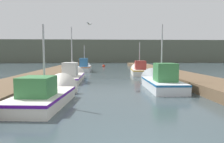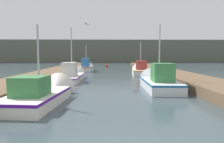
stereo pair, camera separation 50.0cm
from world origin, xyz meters
name	(u,v)px [view 1 (the left image)]	position (x,y,z in m)	size (l,w,h in m)	color
dock_left	(51,73)	(-5.73, 16.00, 0.27)	(2.93, 40.00, 0.55)	brown
dock_right	(167,73)	(5.73, 16.00, 0.27)	(2.93, 40.00, 0.55)	brown
distant_shore_ridge	(105,52)	(0.00, 57.28, 3.07)	(120.00, 16.00, 6.13)	#565B4C
fishing_boat_0	(49,94)	(-3.08, 5.20, 0.36)	(2.16, 4.88, 3.92)	silver
fishing_boat_1	(160,81)	(2.90, 8.57, 0.45)	(1.89, 4.94, 4.45)	silver
fishing_boat_2	(73,75)	(-3.17, 12.87, 0.40)	(1.67, 5.71, 4.85)	silver
fishing_boat_3	(139,70)	(3.26, 17.71, 0.44)	(2.02, 5.20, 3.92)	silver
fishing_boat_4	(85,67)	(-3.01, 22.02, 0.51)	(1.59, 4.68, 3.72)	silver
mooring_piling_0	(73,67)	(-4.31, 20.54, 0.67)	(0.28, 0.28, 1.33)	#473523
mooring_piling_1	(79,64)	(-4.20, 26.66, 0.70)	(0.27, 0.27, 1.38)	#473523
channel_buoy	(104,66)	(-0.50, 31.38, 0.14)	(0.49, 0.49, 0.99)	red
seagull_lead	(90,24)	(-1.51, 9.33, 4.05)	(0.35, 0.54, 0.12)	white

